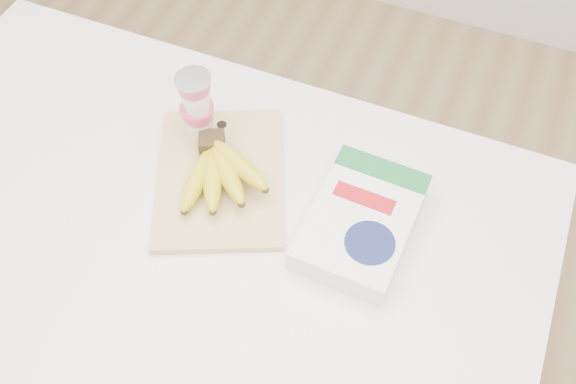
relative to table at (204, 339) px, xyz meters
The scene contains 6 objects.
room 0.85m from the table, ahead, with size 4.00×4.00×4.00m.
table is the anchor object (origin of this frame).
cutting_board 0.52m from the table, 80.23° to the left, with size 0.24×0.32×0.02m, color #E0B77B.
bananas 0.55m from the table, 77.36° to the left, with size 0.19×0.20×0.07m.
yogurt_stack 0.64m from the table, 103.44° to the left, with size 0.07×0.07×0.16m.
cereal_box 0.62m from the table, 23.79° to the left, with size 0.18×0.26×0.06m.
Camera 1 is at (0.42, -0.48, 1.99)m, focal length 40.00 mm.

